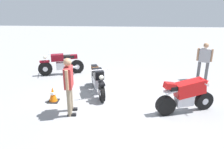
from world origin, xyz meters
name	(u,v)px	position (x,y,z in m)	size (l,w,h in m)	color
ground_plane	(117,98)	(0.00, 0.00, 0.00)	(40.00, 40.00, 0.00)	gray
motorcycle_red_sportbike	(186,94)	(-2.20, 0.86, 0.59)	(1.92, 0.89, 1.14)	black
motorcycle_black_cruiser	(98,80)	(0.75, -0.44, 0.52)	(0.87, 2.02, 1.09)	black
motorcycle_maroon_cruiser	(61,64)	(2.68, -2.45, 0.52)	(2.03, 0.84, 1.09)	black
person_in_gray_shirt	(204,59)	(-3.64, -2.10, 0.93)	(0.64, 0.42, 1.65)	#59595B
person_in_red_shirt	(69,82)	(1.41, 1.18, 1.04)	(0.35, 0.68, 1.79)	gray
traffic_cone	(53,95)	(2.21, 0.41, 0.26)	(0.36, 0.36, 0.53)	black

